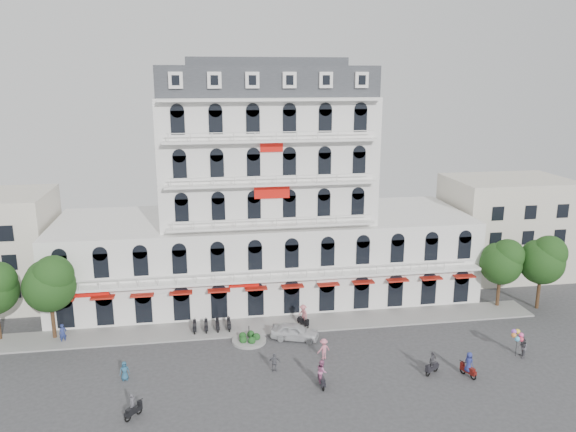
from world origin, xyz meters
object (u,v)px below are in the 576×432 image
at_px(rider_southwest, 322,373).
at_px(balloon_vendor, 521,344).
at_px(rider_west, 133,408).
at_px(parked_car, 295,332).
at_px(rider_east, 469,364).
at_px(rider_northeast, 432,363).
at_px(rider_center, 303,315).

xyz_separation_m(rider_southwest, balloon_vendor, (18.28, 2.03, 0.03)).
height_order(rider_west, rider_southwest, rider_southwest).
bearing_deg(parked_car, rider_east, -105.37).
bearing_deg(rider_northeast, rider_east, 129.84).
xyz_separation_m(rider_northeast, balloon_vendor, (8.80, 1.52, 0.28)).
distance_m(parked_car, rider_west, 17.18).
relative_size(rider_west, rider_northeast, 0.95).
height_order(rider_east, rider_center, rider_center).
xyz_separation_m(rider_southwest, rider_east, (12.23, -0.35, -0.13)).
bearing_deg(rider_east, rider_center, 23.78).
distance_m(rider_northeast, balloon_vendor, 8.94).
bearing_deg(parked_car, rider_southwest, -156.15).
xyz_separation_m(rider_southwest, rider_northeast, (9.47, 0.52, -0.25)).
distance_m(rider_center, balloon_vendor, 19.88).
distance_m(parked_car, rider_east, 15.70).
relative_size(parked_car, balloon_vendor, 1.84).
bearing_deg(rider_center, balloon_vendor, 35.38).
relative_size(parked_car, rider_west, 2.33).
relative_size(rider_southwest, rider_center, 1.00).
bearing_deg(rider_southwest, balloon_vendor, -83.42).
distance_m(rider_west, balloon_vendor, 32.86).
bearing_deg(rider_southwest, rider_northeast, -86.64).
xyz_separation_m(rider_east, balloon_vendor, (6.05, 2.39, 0.16)).
height_order(rider_east, balloon_vendor, balloon_vendor).
distance_m(rider_northeast, rider_center, 13.79).
relative_size(rider_southwest, rider_northeast, 1.16).
distance_m(rider_west, rider_center, 19.72).
xyz_separation_m(rider_east, rider_northeast, (-2.76, 0.87, -0.12)).
bearing_deg(rider_northeast, parked_car, -70.83).
xyz_separation_m(parked_car, rider_east, (12.94, -8.88, 0.33)).
height_order(rider_west, balloon_vendor, balloon_vendor).
relative_size(rider_east, rider_northeast, 1.08).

